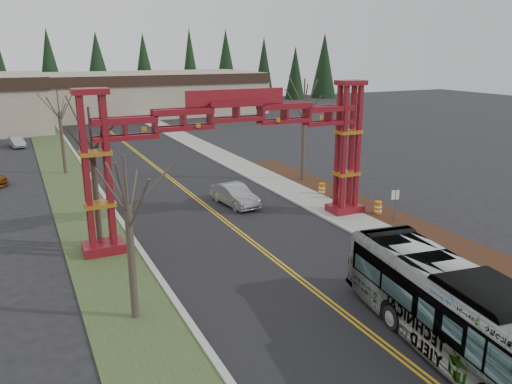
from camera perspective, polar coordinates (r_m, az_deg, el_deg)
road at (r=37.06m, az=-6.51°, el=-1.03°), size 12.00×110.00×0.02m
lane_line_left at (r=37.01m, az=-6.68°, el=-1.03°), size 0.12×100.00×0.01m
lane_line_right at (r=37.09m, az=-6.33°, el=-0.98°), size 0.12×100.00×0.01m
curb_right at (r=39.39m, az=1.95°, el=0.19°), size 0.30×110.00×0.15m
sidewalk_right at (r=40.06m, az=3.78°, el=0.43°), size 2.60×110.00×0.14m
landscape_strip at (r=30.51m, az=22.30°, el=-5.83°), size 2.60×50.00×0.12m
grass_median at (r=35.38m, az=-18.82°, el=-2.58°), size 4.00×110.00×0.08m
curb_left at (r=35.60m, az=-15.88°, el=-2.15°), size 0.30×110.00×0.15m
gateway_arch at (r=29.33m, az=-2.26°, el=6.57°), size 18.20×1.60×8.90m
retail_building_east at (r=91.37m, az=-12.31°, el=11.00°), size 38.00×20.30×7.00m
conifer_treeline at (r=101.32m, az=-19.58°, el=12.60°), size 116.10×5.60×13.00m
transit_bus at (r=19.67m, az=22.35°, el=-12.90°), size 4.38×12.10×3.29m
silver_sedan at (r=35.68m, az=-2.45°, el=-0.35°), size 2.18×4.76×1.51m
parked_car_far_a at (r=63.68m, az=-25.69°, el=5.19°), size 1.98×3.95×1.24m
bare_tree_median_near at (r=20.07m, az=-14.46°, el=-1.68°), size 3.11×3.11×6.92m
bare_tree_median_mid at (r=28.43m, az=-18.26°, el=4.76°), size 3.32×3.32×7.86m
bare_tree_median_far at (r=47.23m, az=-21.57°, el=8.48°), size 2.89×2.89×7.48m
bare_tree_right_far at (r=41.75m, az=5.52°, el=9.73°), size 3.31×3.31×8.53m
street_sign at (r=32.92m, az=15.60°, el=-0.86°), size 0.49×0.18×2.19m
barrel_south at (r=34.57m, az=13.76°, el=-1.83°), size 0.52×0.52×0.96m
barrel_mid at (r=37.51m, az=9.17°, el=-0.12°), size 0.56×0.56×1.03m
barrel_north at (r=38.53m, az=7.54°, el=0.30°), size 0.50×0.50×0.93m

